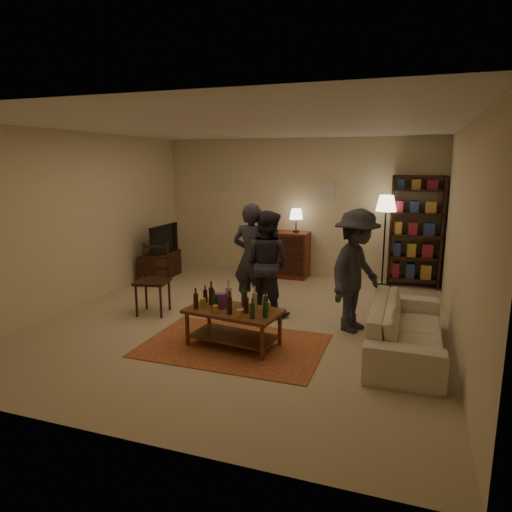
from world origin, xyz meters
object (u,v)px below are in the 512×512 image
at_px(dresser, 284,253).
at_px(floor_lamp, 386,210).
at_px(tv_stand, 160,259).
at_px(person_by_sofa, 356,271).
at_px(dining_chair, 154,276).
at_px(bookshelf, 416,231).
at_px(sofa, 406,328).
at_px(person_left, 252,258).
at_px(person_right, 267,263).
at_px(coffee_table, 233,314).

relative_size(dresser, floor_lamp, 0.82).
xyz_separation_m(tv_stand, person_by_sofa, (3.97, -1.64, 0.44)).
relative_size(dining_chair, person_by_sofa, 0.65).
bearing_deg(dresser, tv_stand, -157.93).
relative_size(bookshelf, person_by_sofa, 1.23).
bearing_deg(sofa, person_left, 68.96).
bearing_deg(person_right, bookshelf, -114.35).
xyz_separation_m(dresser, sofa, (2.39, -3.11, -0.17)).
bearing_deg(dining_chair, person_by_sofa, -6.35).
height_order(dining_chair, person_by_sofa, person_by_sofa).
relative_size(tv_stand, person_by_sofa, 0.64).
xyz_separation_m(tv_stand, person_left, (2.39, -1.33, 0.44)).
bearing_deg(dining_chair, dresser, 55.42).
bearing_deg(person_right, sofa, 174.29).
relative_size(bookshelf, person_left, 1.22).
bearing_deg(coffee_table, tv_stand, 134.39).
distance_m(dresser, person_right, 2.35).
distance_m(dining_chair, floor_lamp, 4.19).
height_order(coffee_table, person_right, person_right).
bearing_deg(person_by_sofa, person_right, 99.92).
bearing_deg(person_left, bookshelf, -129.97).
relative_size(coffee_table, person_right, 0.78).
relative_size(coffee_table, sofa, 0.58).
distance_m(dresser, sofa, 3.93).
distance_m(coffee_table, person_by_sofa, 1.74).
relative_size(dining_chair, person_left, 0.64).
bearing_deg(dresser, sofa, -52.46).
bearing_deg(person_left, sofa, 163.89).
bearing_deg(floor_lamp, tv_stand, -169.72).
xyz_separation_m(bookshelf, person_by_sofa, (-0.72, -2.62, -0.21)).
bearing_deg(dining_chair, bookshelf, 27.16).
height_order(floor_lamp, person_by_sofa, floor_lamp).
bearing_deg(bookshelf, dresser, -178.43).
xyz_separation_m(floor_lamp, sofa, (0.48, -2.96, -1.11)).
bearing_deg(coffee_table, dresser, 95.98).
xyz_separation_m(dining_chair, person_right, (1.63, 0.48, 0.22)).
distance_m(sofa, person_right, 2.21).
xyz_separation_m(coffee_table, floor_lamp, (1.54, 3.44, 1.00)).
bearing_deg(bookshelf, person_left, -134.91).
bearing_deg(person_by_sofa, tv_stand, 88.68).
height_order(sofa, person_left, person_left).
bearing_deg(person_by_sofa, bookshelf, 5.79).
distance_m(floor_lamp, person_by_sofa, 2.48).
distance_m(floor_lamp, person_left, 2.81).
bearing_deg(coffee_table, person_right, 89.31).
xyz_separation_m(dresser, floor_lamp, (1.92, -0.16, 0.94)).
distance_m(coffee_table, bookshelf, 4.25).
relative_size(dining_chair, tv_stand, 1.01).
height_order(dresser, person_left, person_left).
bearing_deg(person_left, floor_lamp, -125.55).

